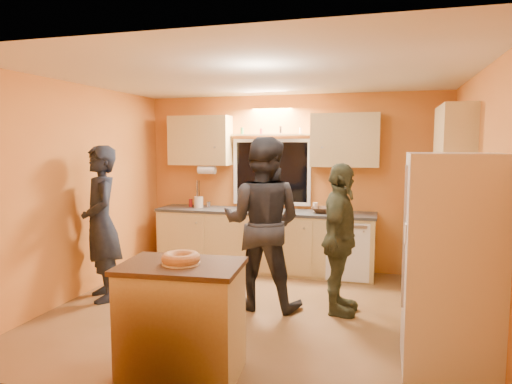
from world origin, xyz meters
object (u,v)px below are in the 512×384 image
(island, at_px, (182,319))
(person_center, at_px, (262,223))
(person_left, at_px, (101,223))
(refrigerator, at_px, (451,264))
(person_right, at_px, (340,239))

(island, xyz_separation_m, person_center, (0.21, 1.71, 0.51))
(island, distance_m, person_left, 2.28)
(refrigerator, bearing_deg, person_left, 168.89)
(refrigerator, relative_size, island, 1.78)
(island, relative_size, person_left, 0.54)
(refrigerator, relative_size, person_right, 1.08)
(island, height_order, person_left, person_left)
(island, relative_size, person_right, 0.61)
(person_right, bearing_deg, refrigerator, -133.28)
(island, xyz_separation_m, person_right, (1.08, 1.74, 0.36))
(person_left, bearing_deg, person_right, 53.02)
(person_left, xyz_separation_m, person_right, (2.79, 0.31, -0.09))
(refrigerator, relative_size, person_center, 0.92)
(refrigerator, bearing_deg, person_right, 133.44)
(island, bearing_deg, person_center, 77.96)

